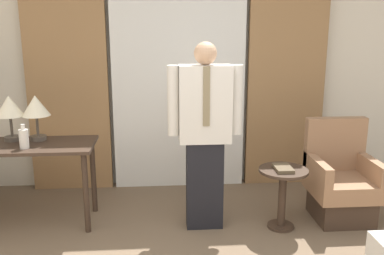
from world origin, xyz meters
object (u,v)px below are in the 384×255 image
armchair (341,184)px  book (283,168)px  table_lamp_left (9,108)px  table_lamp_right (36,108)px  bottle_near_edge (24,138)px  person (205,131)px  side_table (283,188)px  desk (23,156)px

armchair → book: 0.68m
table_lamp_left → book: 2.47m
table_lamp_right → table_lamp_left: bearing=180.0°
bottle_near_edge → book: bottle_near_edge is taller
person → armchair: person is taller
table_lamp_left → armchair: size_ratio=0.45×
table_lamp_right → armchair: bearing=-4.6°
table_lamp_right → book: table_lamp_right is taller
side_table → book: book is taller
table_lamp_left → person: (1.72, -0.31, -0.16)m
bottle_near_edge → person: 1.54m
table_lamp_left → person: bearing=-10.1°
table_lamp_left → book: table_lamp_left is taller
table_lamp_right → side_table: bearing=-10.2°
armchair → side_table: 0.62m
table_lamp_left → armchair: 3.09m
table_lamp_right → bottle_near_edge: (-0.05, -0.26, -0.21)m
side_table → bottle_near_edge: bearing=176.5°
desk → bottle_near_edge: 0.24m
table_lamp_right → side_table: (2.17, -0.39, -0.68)m
table_lamp_right → person: (1.49, -0.31, -0.16)m
table_lamp_right → bottle_near_edge: bearing=-100.5°
armchair → book: size_ratio=4.13×
person → book: bearing=-8.8°
desk → armchair: size_ratio=1.38×
table_lamp_left → person: size_ratio=0.25×
desk → table_lamp_left: table_lamp_left is taller
table_lamp_right → bottle_near_edge: size_ratio=1.97×
desk → person: bearing=-6.2°
desk → armchair: armchair is taller
side_table → table_lamp_right: bearing=169.8°
desk → side_table: size_ratio=2.29×
bottle_near_edge → side_table: 2.27m
table_lamp_left → person: person is taller
bottle_near_edge → side_table: bottle_near_edge is taller
armchair → person: bearing=-176.4°
desk → person: person is taller
person → armchair: size_ratio=1.79×
table_lamp_left → armchair: bearing=-4.3°
table_lamp_left → table_lamp_right: bearing=0.0°
side_table → desk: bearing=173.5°
bottle_near_edge → person: size_ratio=0.13×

